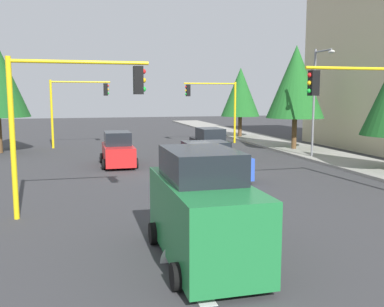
# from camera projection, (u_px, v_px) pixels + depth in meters

# --- Properties ---
(ground_plane) EXTENTS (120.00, 120.00, 0.00)m
(ground_plane) POSITION_uv_depth(u_px,v_px,m) (190.00, 176.00, 21.99)
(ground_plane) COLOR #353538
(sidewalk_kerb) EXTENTS (80.00, 4.00, 0.15)m
(sidewalk_kerb) POSITION_uv_depth(u_px,v_px,m) (321.00, 155.00, 29.37)
(sidewalk_kerb) COLOR gray
(sidewalk_kerb) RESTS_ON ground
(lane_arrow_near) EXTENTS (2.40, 1.10, 1.10)m
(lane_arrow_near) POSITION_uv_depth(u_px,v_px,m) (187.00, 269.00, 10.20)
(lane_arrow_near) COLOR silver
(lane_arrow_near) RESTS_ON ground
(traffic_signal_near_right) EXTENTS (0.36, 4.59, 5.34)m
(traffic_signal_near_right) POSITION_uv_depth(u_px,v_px,m) (70.00, 104.00, 14.33)
(traffic_signal_near_right) COLOR yellow
(traffic_signal_near_right) RESTS_ON ground
(traffic_signal_far_left) EXTENTS (0.36, 4.59, 5.22)m
(traffic_signal_far_left) POSITION_uv_depth(u_px,v_px,m) (214.00, 100.00, 36.32)
(traffic_signal_far_left) COLOR yellow
(traffic_signal_far_left) RESTS_ON ground
(traffic_signal_far_right) EXTENTS (0.36, 4.59, 5.27)m
(traffic_signal_far_right) POSITION_uv_depth(u_px,v_px,m) (76.00, 100.00, 33.53)
(traffic_signal_far_right) COLOR yellow
(traffic_signal_far_right) RESTS_ON ground
(traffic_signal_near_left) EXTENTS (0.36, 4.59, 5.29)m
(traffic_signal_near_left) POSITION_uv_depth(u_px,v_px,m) (364.00, 104.00, 17.12)
(traffic_signal_near_left) COLOR yellow
(traffic_signal_near_left) RESTS_ON ground
(street_lamp_curbside) EXTENTS (2.15, 0.28, 7.00)m
(street_lamp_curbside) POSITION_uv_depth(u_px,v_px,m) (317.00, 91.00, 27.14)
(street_lamp_curbside) COLOR slate
(street_lamp_curbside) RESTS_ON ground
(tree_roadside_far) EXTENTS (3.68, 3.68, 6.70)m
(tree_roadside_far) POSITION_uv_depth(u_px,v_px,m) (240.00, 92.00, 41.02)
(tree_roadside_far) COLOR brown
(tree_roadside_far) RESTS_ON ground
(tree_roadside_mid) EXTENTS (4.22, 4.22, 7.71)m
(tree_roadside_mid) POSITION_uv_depth(u_px,v_px,m) (296.00, 82.00, 31.46)
(tree_roadside_mid) COLOR brown
(tree_roadside_mid) RESTS_ON ground
(delivery_van_green) EXTENTS (4.80, 2.22, 2.77)m
(delivery_van_green) POSITION_uv_depth(u_px,v_px,m) (203.00, 210.00, 10.66)
(delivery_van_green) COLOR #1E7238
(delivery_van_green) RESTS_ON ground
(car_blue) EXTENTS (2.00, 3.86, 1.98)m
(car_blue) POSITION_uv_depth(u_px,v_px,m) (208.00, 165.00, 20.04)
(car_blue) COLOR blue
(car_blue) RESTS_ON ground
(car_red) EXTENTS (4.11, 1.98, 1.98)m
(car_red) POSITION_uv_depth(u_px,v_px,m) (118.00, 150.00, 25.21)
(car_red) COLOR red
(car_red) RESTS_ON ground
(car_black) EXTENTS (4.17, 1.97, 1.98)m
(car_black) POSITION_uv_depth(u_px,v_px,m) (209.00, 144.00, 28.24)
(car_black) COLOR black
(car_black) RESTS_ON ground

